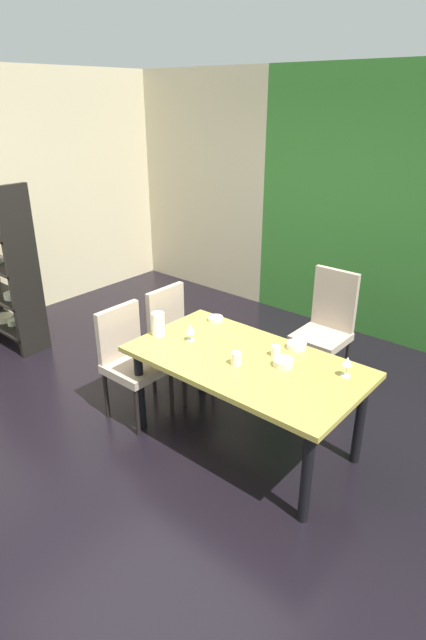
{
  "coord_description": "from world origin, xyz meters",
  "views": [
    {
      "loc": [
        2.64,
        -2.36,
        2.48
      ],
      "look_at": [
        0.31,
        0.38,
        0.85
      ],
      "focal_mm": 28.0,
      "sensor_mm": 36.0,
      "label": 1
    }
  ],
  "objects_px": {
    "display_shelf": "(0,266)",
    "serving_bowl_left": "(283,363)",
    "chair_left_near": "(130,357)",
    "serving_bowl_right": "(296,345)",
    "pitcher_front": "(158,324)",
    "wine_glass_south": "(190,329)",
    "dining_table": "(245,369)",
    "cup_west": "(276,351)",
    "chair_left_far": "(176,334)",
    "cup_north": "(236,358)",
    "serving_bowl_near_window": "(216,319)",
    "chair_head_far": "(327,324)",
    "wine_glass_rear": "(347,362)"
  },
  "relations": [
    {
      "from": "chair_left_near",
      "to": "pitcher_front",
      "type": "bearing_deg",
      "value": 124.06
    },
    {
      "from": "dining_table",
      "to": "chair_left_far",
      "type": "bearing_deg",
      "value": 164.45
    },
    {
      "from": "cup_west",
      "to": "chair_left_near",
      "type": "bearing_deg",
      "value": -157.56
    },
    {
      "from": "serving_bowl_left",
      "to": "pitcher_front",
      "type": "bearing_deg",
      "value": -167.63
    },
    {
      "from": "wine_glass_south",
      "to": "display_shelf",
      "type": "bearing_deg",
      "value": -176.1
    },
    {
      "from": "chair_left_near",
      "to": "serving_bowl_left",
      "type": "distance_m",
      "value": 1.3
    },
    {
      "from": "dining_table",
      "to": "wine_glass_rear",
      "type": "height_order",
      "value": "wine_glass_rear"
    },
    {
      "from": "chair_left_near",
      "to": "serving_bowl_near_window",
      "type": "height_order",
      "value": "chair_left_near"
    },
    {
      "from": "chair_left_far",
      "to": "serving_bowl_right",
      "type": "bearing_deg",
      "value": 95.81
    },
    {
      "from": "display_shelf",
      "to": "pitcher_front",
      "type": "bearing_deg",
      "value": 2.02
    },
    {
      "from": "serving_bowl_left",
      "to": "cup_north",
      "type": "distance_m",
      "value": 0.33
    },
    {
      "from": "display_shelf",
      "to": "wine_glass_south",
      "type": "height_order",
      "value": "display_shelf"
    },
    {
      "from": "chair_left_far",
      "to": "cup_north",
      "type": "bearing_deg",
      "value": 68.68
    },
    {
      "from": "dining_table",
      "to": "cup_west",
      "type": "relative_size",
      "value": 22.59
    },
    {
      "from": "serving_bowl_near_window",
      "to": "cup_west",
      "type": "bearing_deg",
      "value": -14.41
    },
    {
      "from": "serving_bowl_near_window",
      "to": "chair_left_near",
      "type": "bearing_deg",
      "value": -119.93
    },
    {
      "from": "serving_bowl_near_window",
      "to": "cup_west",
      "type": "xyz_separation_m",
      "value": [
        0.73,
        -0.19,
        0.02
      ]
    },
    {
      "from": "wine_glass_south",
      "to": "serving_bowl_right",
      "type": "relative_size",
      "value": 0.94
    },
    {
      "from": "serving_bowl_near_window",
      "to": "dining_table",
      "type": "bearing_deg",
      "value": -31.89
    },
    {
      "from": "wine_glass_south",
      "to": "pitcher_front",
      "type": "height_order",
      "value": "pitcher_front"
    },
    {
      "from": "cup_west",
      "to": "cup_north",
      "type": "bearing_deg",
      "value": -115.17
    },
    {
      "from": "chair_left_far",
      "to": "pitcher_front",
      "type": "relative_size",
      "value": 4.88
    },
    {
      "from": "dining_table",
      "to": "chair_head_far",
      "type": "bearing_deg",
      "value": 90.94
    },
    {
      "from": "chair_head_far",
      "to": "display_shelf",
      "type": "height_order",
      "value": "display_shelf"
    },
    {
      "from": "chair_left_far",
      "to": "chair_head_far",
      "type": "relative_size",
      "value": 0.89
    },
    {
      "from": "chair_left_far",
      "to": "dining_table",
      "type": "bearing_deg",
      "value": 74.45
    },
    {
      "from": "chair_left_far",
      "to": "cup_north",
      "type": "xyz_separation_m",
      "value": [
        0.96,
        -0.37,
        0.26
      ]
    },
    {
      "from": "wine_glass_rear",
      "to": "cup_north",
      "type": "bearing_deg",
      "value": -152.04
    },
    {
      "from": "chair_head_far",
      "to": "wine_glass_rear",
      "type": "height_order",
      "value": "chair_head_far"
    },
    {
      "from": "serving_bowl_right",
      "to": "cup_west",
      "type": "relative_size",
      "value": 1.95
    },
    {
      "from": "display_shelf",
      "to": "serving_bowl_right",
      "type": "xyz_separation_m",
      "value": [
        3.23,
        0.6,
        -0.09
      ]
    },
    {
      "from": "chair_head_far",
      "to": "serving_bowl_left",
      "type": "height_order",
      "value": "chair_head_far"
    },
    {
      "from": "cup_north",
      "to": "dining_table",
      "type": "bearing_deg",
      "value": 87.23
    },
    {
      "from": "wine_glass_south",
      "to": "pitcher_front",
      "type": "distance_m",
      "value": 0.27
    },
    {
      "from": "dining_table",
      "to": "display_shelf",
      "type": "relative_size",
      "value": 0.99
    },
    {
      "from": "display_shelf",
      "to": "serving_bowl_near_window",
      "type": "bearing_deg",
      "value": 13.37
    },
    {
      "from": "dining_table",
      "to": "serving_bowl_near_window",
      "type": "relative_size",
      "value": 13.56
    },
    {
      "from": "chair_left_near",
      "to": "chair_left_far",
      "type": "relative_size",
      "value": 0.99
    },
    {
      "from": "cup_north",
      "to": "chair_left_far",
      "type": "bearing_deg",
      "value": 158.68
    },
    {
      "from": "serving_bowl_near_window",
      "to": "serving_bowl_right",
      "type": "distance_m",
      "value": 0.78
    },
    {
      "from": "wine_glass_south",
      "to": "serving_bowl_right",
      "type": "distance_m",
      "value": 0.81
    },
    {
      "from": "serving_bowl_right",
      "to": "chair_left_far",
      "type": "bearing_deg",
      "value": -174.19
    },
    {
      "from": "display_shelf",
      "to": "serving_bowl_right",
      "type": "relative_size",
      "value": 11.76
    },
    {
      "from": "display_shelf",
      "to": "cup_west",
      "type": "relative_size",
      "value": 22.92
    },
    {
      "from": "serving_bowl_right",
      "to": "cup_north",
      "type": "distance_m",
      "value": 0.53
    },
    {
      "from": "serving_bowl_right",
      "to": "wine_glass_south",
      "type": "bearing_deg",
      "value": -148.37
    },
    {
      "from": "wine_glass_south",
      "to": "cup_west",
      "type": "bearing_deg",
      "value": 19.28
    },
    {
      "from": "wine_glass_south",
      "to": "cup_north",
      "type": "xyz_separation_m",
      "value": [
        0.5,
        -0.07,
        -0.05
      ]
    },
    {
      "from": "display_shelf",
      "to": "serving_bowl_left",
      "type": "height_order",
      "value": "display_shelf"
    },
    {
      "from": "chair_left_near",
      "to": "serving_bowl_right",
      "type": "xyz_separation_m",
      "value": [
        1.15,
        0.65,
        0.23
      ]
    }
  ]
}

